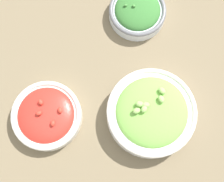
{
  "coord_description": "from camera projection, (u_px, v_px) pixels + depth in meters",
  "views": [
    {
      "loc": [
        -0.13,
        -0.13,
        0.79
      ],
      "look_at": [
        0.0,
        0.0,
        0.03
      ],
      "focal_mm": 50.0,
      "sensor_mm": 36.0,
      "label": 1
    }
  ],
  "objects": [
    {
      "name": "ground_plane",
      "position": [
        112.0,
        94.0,
        0.82
      ],
      "size": [
        3.0,
        3.0,
        0.0
      ],
      "primitive_type": "plane",
      "color": "#75664C"
    },
    {
      "name": "bowl_cherry_tomatoes",
      "position": [
        47.0,
        116.0,
        0.78
      ],
      "size": [
        0.18,
        0.18,
        0.06
      ],
      "color": "silver",
      "rests_on": "ground_plane"
    },
    {
      "name": "bowl_broccoli",
      "position": [
        137.0,
        11.0,
        0.85
      ],
      "size": [
        0.15,
        0.15,
        0.06
      ],
      "color": "silver",
      "rests_on": "ground_plane"
    },
    {
      "name": "bowl_lettuce",
      "position": [
        151.0,
        113.0,
        0.77
      ],
      "size": [
        0.22,
        0.22,
        0.09
      ],
      "color": "white",
      "rests_on": "ground_plane"
    }
  ]
}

